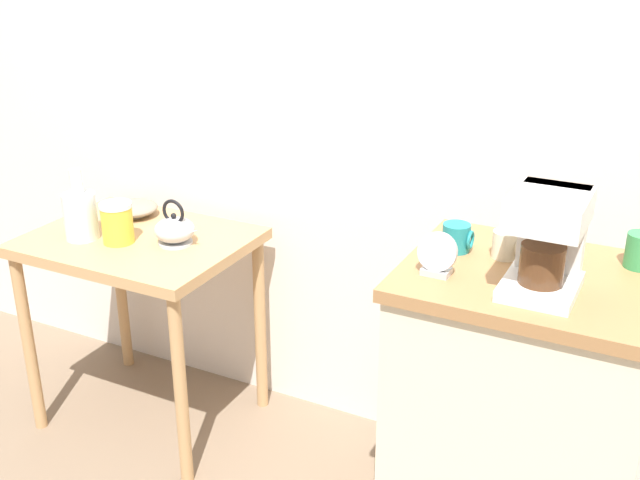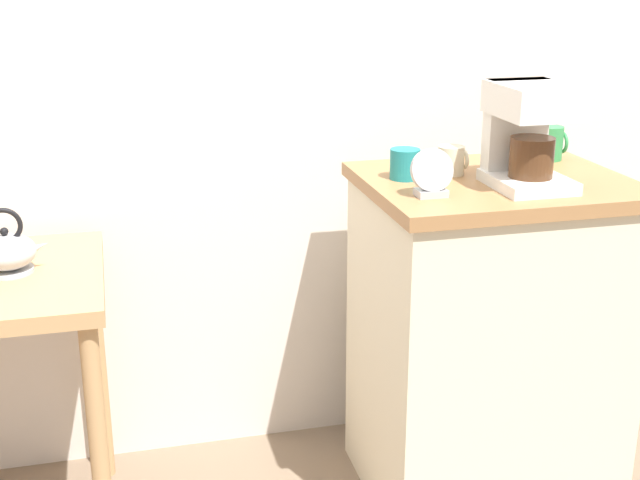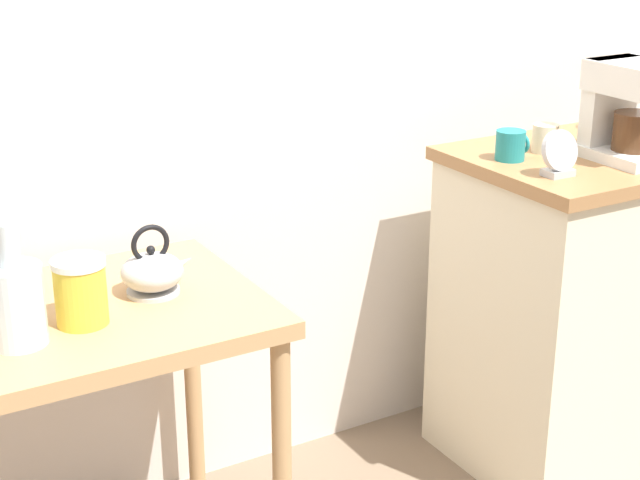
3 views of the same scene
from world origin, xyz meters
name	(u,v)px [view 1 (image 1 of 3)]	position (x,y,z in m)	size (l,w,h in m)	color
ground_plane	(295,475)	(0.00, 0.00, 0.00)	(8.00, 8.00, 0.00)	#7A6651
back_wall	(386,51)	(0.10, 0.47, 1.40)	(4.40, 0.10, 2.80)	silver
wooden_table	(140,265)	(-0.66, 0.07, 0.64)	(0.76, 0.59, 0.75)	tan
kitchen_counter	(518,420)	(0.73, 0.00, 0.47)	(0.69, 0.56, 0.93)	beige
bowl_stoneware	(134,208)	(-0.81, 0.23, 0.78)	(0.18, 0.18, 0.06)	gray
teakettle	(175,230)	(-0.50, 0.08, 0.80)	(0.17, 0.14, 0.16)	#B2B5BA
glass_carafe_vase	(80,214)	(-0.83, -0.03, 0.84)	(0.12, 0.12, 0.25)	silver
canister_enamel	(118,222)	(-0.69, 0.00, 0.82)	(0.11, 0.11, 0.14)	gold
coffee_maker	(547,237)	(0.77, -0.08, 1.07)	(0.18, 0.22, 0.26)	white
mug_small_cream	(506,245)	(0.64, 0.07, 0.97)	(0.08, 0.07, 0.08)	beige
mug_dark_teal	(457,238)	(0.50, 0.05, 0.97)	(0.09, 0.08, 0.08)	teal
table_clock	(437,256)	(0.50, -0.12, 0.98)	(0.11, 0.05, 0.12)	#B2B5BA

